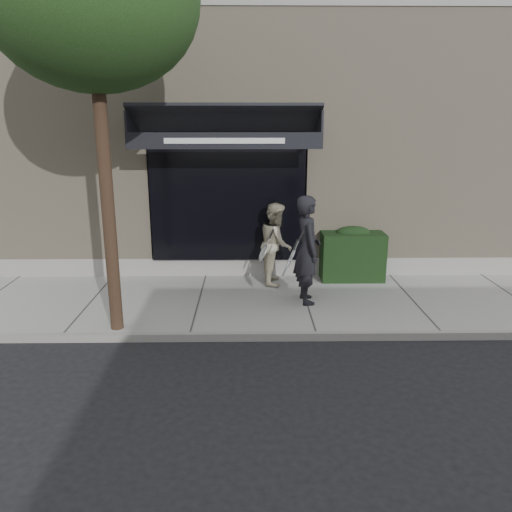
{
  "coord_description": "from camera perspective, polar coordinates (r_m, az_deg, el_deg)",
  "views": [
    {
      "loc": [
        -1.06,
        -8.82,
        3.38
      ],
      "look_at": [
        -0.92,
        0.6,
        0.8
      ],
      "focal_mm": 35.0,
      "sensor_mm": 36.0,
      "label": 1
    }
  ],
  "objects": [
    {
      "name": "ground",
      "position": [
        9.5,
        5.66,
        -5.6
      ],
      "size": [
        80.0,
        80.0,
        0.0
      ],
      "primitive_type": "plane",
      "color": "black",
      "rests_on": "ground"
    },
    {
      "name": "sidewalk",
      "position": [
        9.48,
        5.67,
        -5.26
      ],
      "size": [
        20.0,
        3.0,
        0.12
      ],
      "primitive_type": "cube",
      "color": "gray",
      "rests_on": "ground"
    },
    {
      "name": "pedestrian_back",
      "position": [
        10.13,
        2.31,
        1.44
      ],
      "size": [
        0.72,
        0.91,
        1.67
      ],
      "color": "#B4AB90",
      "rests_on": "sidewalk"
    },
    {
      "name": "hedge",
      "position": [
        10.65,
        10.91,
        0.22
      ],
      "size": [
        1.3,
        0.7,
        1.14
      ],
      "color": "black",
      "rests_on": "sidewalk"
    },
    {
      "name": "pedestrian_front",
      "position": [
        9.06,
        5.87,
        0.7
      ],
      "size": [
        0.78,
        0.95,
        1.98
      ],
      "color": "black",
      "rests_on": "sidewalk"
    },
    {
      "name": "building_facade",
      "position": [
        13.83,
        3.63,
        12.61
      ],
      "size": [
        14.3,
        8.04,
        5.64
      ],
      "color": "tan",
      "rests_on": "ground"
    },
    {
      "name": "curb",
      "position": [
        8.05,
        6.89,
        -9.06
      ],
      "size": [
        20.0,
        0.1,
        0.14
      ],
      "primitive_type": "cube",
      "color": "gray",
      "rests_on": "ground"
    }
  ]
}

